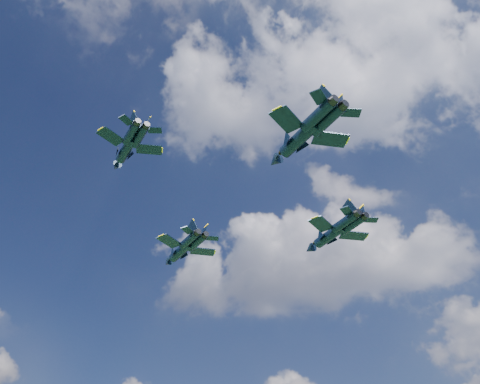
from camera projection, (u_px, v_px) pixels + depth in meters
name	position (u px, v px, depth m)	size (l,w,h in m)	color
jet_lead	(180.00, 252.00, 106.01)	(15.17, 13.34, 3.90)	black
jet_left	(125.00, 151.00, 83.80)	(12.33, 11.71, 3.27)	black
jet_right	(328.00, 236.00, 99.87)	(15.71, 14.22, 4.09)	black
jet_slot	(297.00, 140.00, 76.91)	(15.78, 14.22, 4.10)	black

